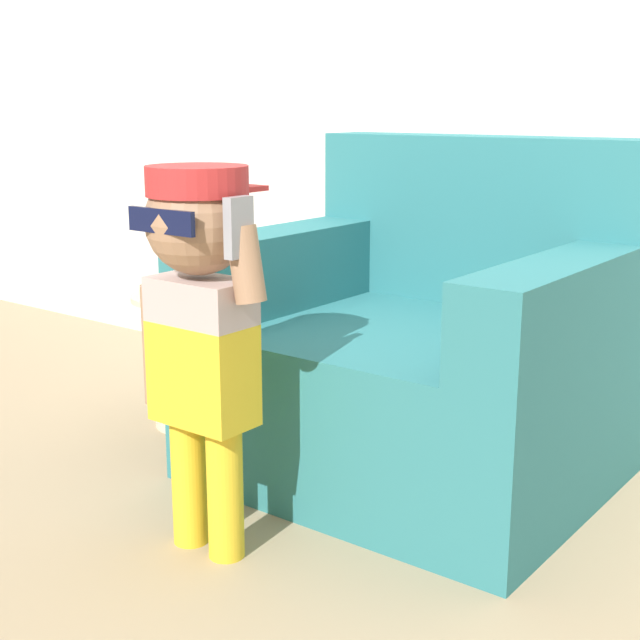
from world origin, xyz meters
name	(u,v)px	position (x,y,z in m)	size (l,w,h in m)	color
ground_plane	(393,485)	(0.00, 0.00, 0.00)	(10.00, 10.00, 0.00)	#998466
wall_back	(534,22)	(0.00, 0.77, 1.30)	(10.00, 0.05, 2.60)	silver
armchair	(424,356)	(-0.01, 0.17, 0.34)	(1.07, 0.94, 0.95)	#286B70
person_child	(200,302)	(-0.15, -0.58, 0.61)	(0.38, 0.28, 0.92)	gold
side_table	(188,346)	(-0.81, 0.00, 0.27)	(0.36, 0.36, 0.45)	beige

